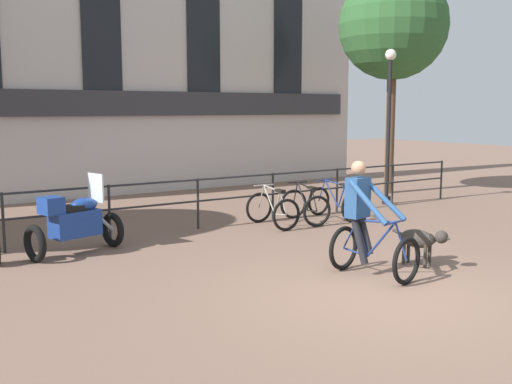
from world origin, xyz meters
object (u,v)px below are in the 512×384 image
(dog, at_px, (422,240))
(street_lamp, at_px, (389,118))
(parked_motorcycle, at_px, (74,222))
(parked_bicycle_mid_left, at_px, (305,206))
(parked_bicycle_mid_right, at_px, (335,203))
(parked_bicycle_near_lamp, at_px, (272,210))
(cyclist_with_bike, at_px, (367,225))

(dog, bearing_deg, street_lamp, 32.35)
(parked_motorcycle, height_order, parked_bicycle_mid_left, parked_motorcycle)
(parked_bicycle_mid_right, bearing_deg, parked_bicycle_near_lamp, -4.26)
(dog, relative_size, parked_bicycle_near_lamp, 0.84)
(cyclist_with_bike, relative_size, parked_bicycle_mid_left, 1.42)
(cyclist_with_bike, height_order, street_lamp, street_lamp)
(street_lamp, bearing_deg, parked_bicycle_mid_left, -165.87)
(parked_bicycle_mid_right, distance_m, street_lamp, 3.21)
(cyclist_with_bike, relative_size, parked_motorcycle, 1.00)
(parked_bicycle_near_lamp, relative_size, street_lamp, 0.29)
(parked_motorcycle, bearing_deg, cyclist_with_bike, -153.12)
(parked_bicycle_mid_left, height_order, parked_bicycle_mid_right, same)
(cyclist_with_bike, xyz_separation_m, parked_bicycle_mid_left, (1.80, 3.77, -0.41))
(parked_bicycle_near_lamp, distance_m, parked_bicycle_mid_left, 0.86)
(parked_motorcycle, height_order, parked_bicycle_mid_right, parked_motorcycle)
(parked_bicycle_near_lamp, bearing_deg, cyclist_with_bike, 78.09)
(parked_motorcycle, xyz_separation_m, parked_bicycle_mid_right, (5.89, 0.11, -0.20))
(dog, bearing_deg, parked_bicycle_near_lamp, 75.14)
(parked_bicycle_mid_left, height_order, street_lamp, street_lamp)
(parked_bicycle_near_lamp, bearing_deg, parked_bicycle_mid_left, -177.91)
(dog, relative_size, parked_bicycle_mid_left, 0.80)
(parked_motorcycle, xyz_separation_m, street_lamp, (8.37, 0.95, 1.66))
(dog, height_order, parked_bicycle_mid_left, parked_bicycle_mid_left)
(parked_bicycle_mid_left, distance_m, street_lamp, 3.92)
(dog, bearing_deg, cyclist_with_bike, 157.26)
(parked_motorcycle, distance_m, parked_bicycle_mid_right, 5.90)
(dog, height_order, parked_bicycle_near_lamp, parked_bicycle_near_lamp)
(parked_motorcycle, height_order, parked_bicycle_near_lamp, parked_motorcycle)
(cyclist_with_bike, relative_size, dog, 1.78)
(parked_motorcycle, xyz_separation_m, parked_bicycle_mid_left, (5.03, 0.11, -0.20))
(dog, height_order, parked_motorcycle, parked_motorcycle)
(dog, distance_m, parked_bicycle_mid_left, 3.95)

